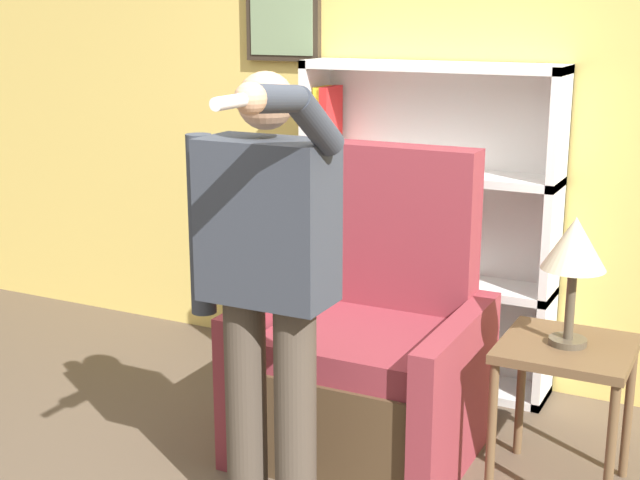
# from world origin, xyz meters

# --- Properties ---
(wall_back) EXTENTS (8.00, 0.11, 2.80)m
(wall_back) POSITION_xyz_m (-0.01, 2.03, 1.40)
(wall_back) COLOR #E0C160
(wall_back) RESTS_ON ground_plane
(bookcase) EXTENTS (1.27, 0.28, 1.60)m
(bookcase) POSITION_xyz_m (-0.20, 1.87, 0.79)
(bookcase) COLOR white
(bookcase) RESTS_ON ground_plane
(armchair) EXTENTS (0.93, 0.86, 1.28)m
(armchair) POSITION_xyz_m (-0.10, 1.09, 0.39)
(armchair) COLOR #4C3823
(armchair) RESTS_ON ground_plane
(person_standing) EXTENTS (0.60, 0.78, 1.66)m
(person_standing) POSITION_xyz_m (-0.15, 0.33, 0.95)
(person_standing) COLOR #473D33
(person_standing) RESTS_ON ground_plane
(side_table) EXTENTS (0.49, 0.49, 0.61)m
(side_table) POSITION_xyz_m (0.73, 1.07, 0.51)
(side_table) COLOR brown
(side_table) RESTS_ON ground_plane
(table_lamp) EXTENTS (0.24, 0.24, 0.50)m
(table_lamp) POSITION_xyz_m (0.73, 1.07, 0.98)
(table_lamp) COLOR #4C4233
(table_lamp) RESTS_ON side_table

